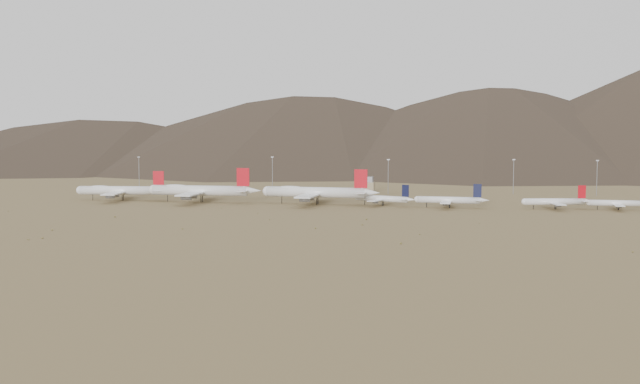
% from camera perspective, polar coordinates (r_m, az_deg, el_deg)
% --- Properties ---
extents(ground, '(3000.00, 3000.00, 0.00)m').
position_cam_1_polar(ground, '(487.29, -2.17, -1.21)').
color(ground, olive).
rests_on(ground, ground).
extents(mountain_ridge, '(4400.00, 1000.00, 300.00)m').
position_cam_1_polar(mountain_ridge, '(1377.70, 7.36, 9.02)').
color(mountain_ridge, '#433528').
rests_on(mountain_ridge, ground).
extents(widebody_west, '(66.62, 51.92, 19.90)m').
position_cam_1_polar(widebody_west, '(555.06, -13.93, 0.12)').
color(widebody_west, white).
rests_on(widebody_west, ground).
extents(widebody_centre, '(77.07, 59.09, 22.88)m').
position_cam_1_polar(widebody_centre, '(532.07, -8.51, 0.12)').
color(widebody_centre, white).
rests_on(widebody_centre, ground).
extents(widebody_east, '(77.10, 59.01, 22.89)m').
position_cam_1_polar(widebody_east, '(513.15, -0.29, -0.01)').
color(widebody_east, white).
rests_on(widebody_east, ground).
extents(narrowbody_a, '(40.50, 30.09, 13.80)m').
position_cam_1_polar(narrowbody_a, '(506.94, 4.54, -0.47)').
color(narrowbody_a, white).
rests_on(narrowbody_a, ground).
extents(narrowbody_b, '(45.73, 32.66, 15.09)m').
position_cam_1_polar(narrowbody_b, '(498.42, 9.24, -0.57)').
color(narrowbody_b, white).
rests_on(narrowbody_b, ground).
extents(narrowbody_c, '(42.92, 31.68, 14.46)m').
position_cam_1_polar(narrowbody_c, '(505.31, 16.44, -0.66)').
color(narrowbody_c, white).
rests_on(narrowbody_c, ground).
extents(narrowbody_d, '(39.50, 28.27, 13.03)m').
position_cam_1_polar(narrowbody_d, '(512.45, 20.51, -0.74)').
color(narrowbody_d, white).
rests_on(narrowbody_d, ground).
extents(control_tower, '(8.00, 8.00, 12.00)m').
position_cam_1_polar(control_tower, '(597.87, 3.50, 0.45)').
color(control_tower, '#9B8B69').
rests_on(control_tower, ground).
extents(mast_far_west, '(2.00, 0.60, 25.70)m').
position_cam_1_polar(mast_far_west, '(643.19, -12.75, 1.45)').
color(mast_far_west, gray).
rests_on(mast_far_west, ground).
extents(mast_west, '(2.00, 0.60, 25.70)m').
position_cam_1_polar(mast_west, '(629.34, -3.41, 1.49)').
color(mast_west, gray).
rests_on(mast_west, ground).
extents(mast_centre, '(2.00, 0.60, 25.70)m').
position_cam_1_polar(mast_centre, '(587.18, 4.87, 1.23)').
color(mast_centre, gray).
rests_on(mast_centre, ground).
extents(mast_east, '(2.00, 0.60, 25.70)m').
position_cam_1_polar(mast_east, '(601.75, 13.60, 1.20)').
color(mast_east, gray).
rests_on(mast_east, ground).
extents(mast_far_east, '(2.00, 0.60, 25.70)m').
position_cam_1_polar(mast_far_east, '(604.88, 19.10, 1.08)').
color(mast_far_east, gray).
rests_on(mast_far_east, ground).
extents(desert_scrub, '(403.12, 165.77, 0.84)m').
position_cam_1_polar(desert_scrub, '(391.67, -3.65, -2.70)').
color(desert_scrub, olive).
rests_on(desert_scrub, ground).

